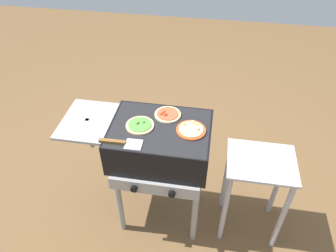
# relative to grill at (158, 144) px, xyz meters

# --- Properties ---
(ground_plane) EXTENTS (8.00, 8.00, 0.00)m
(ground_plane) POSITION_rel_grill_xyz_m (0.01, 0.00, -0.76)
(ground_plane) COLOR brown
(grill) EXTENTS (0.96, 0.53, 0.90)m
(grill) POSITION_rel_grill_xyz_m (0.00, 0.00, 0.00)
(grill) COLOR black
(grill) RESTS_ON ground_plane
(pizza_pepperoni) EXTENTS (0.17, 0.17, 0.03)m
(pizza_pepperoni) POSITION_rel_grill_xyz_m (0.04, 0.13, 0.15)
(pizza_pepperoni) COLOR beige
(pizza_pepperoni) RESTS_ON grill
(pizza_veggie) EXTENTS (0.18, 0.18, 0.03)m
(pizza_veggie) POSITION_rel_grill_xyz_m (-0.11, -0.00, 0.15)
(pizza_veggie) COLOR #E0C17F
(pizza_veggie) RESTS_ON grill
(pizza_cheese) EXTENTS (0.18, 0.18, 0.04)m
(pizza_cheese) POSITION_rel_grill_xyz_m (0.21, 0.01, 0.15)
(pizza_cheese) COLOR #C64723
(pizza_cheese) RESTS_ON grill
(spatula) EXTENTS (0.26, 0.09, 0.02)m
(spatula) POSITION_rel_grill_xyz_m (-0.19, -0.18, 0.15)
(spatula) COLOR #B7BABF
(spatula) RESTS_ON grill
(prep_table) EXTENTS (0.44, 0.36, 0.71)m
(prep_table) POSITION_rel_grill_xyz_m (0.67, 0.00, -0.24)
(prep_table) COLOR #B2B2B7
(prep_table) RESTS_ON ground_plane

